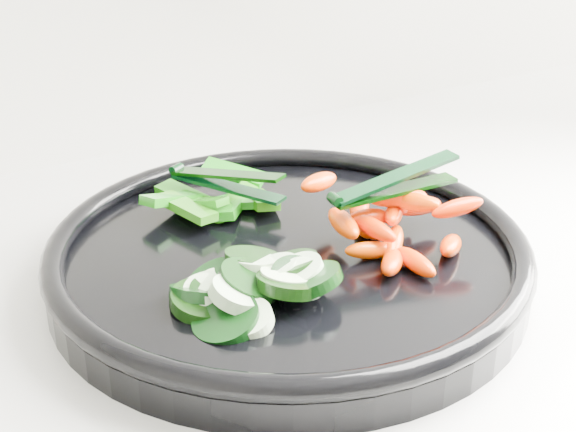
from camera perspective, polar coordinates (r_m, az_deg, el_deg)
veggie_tray at (r=0.63m, az=0.00°, el=-2.84°), size 0.49×0.49×0.04m
cucumber_pile at (r=0.56m, az=-2.82°, el=-5.00°), size 0.13×0.11×0.04m
carrot_pile at (r=0.63m, az=7.05°, el=-0.32°), size 0.11×0.15×0.05m
pepper_pile at (r=0.69m, az=-5.24°, el=1.14°), size 0.13×0.10×0.04m
tong_carrot at (r=0.62m, az=7.40°, el=2.22°), size 0.11×0.02×0.02m
tong_pepper at (r=0.69m, az=-4.61°, el=2.58°), size 0.07×0.11×0.02m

